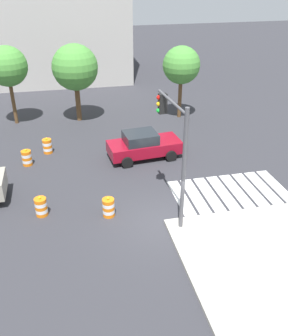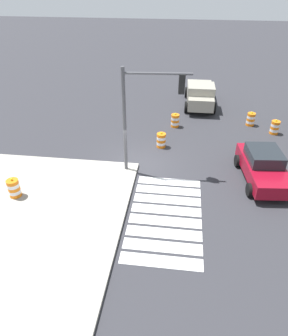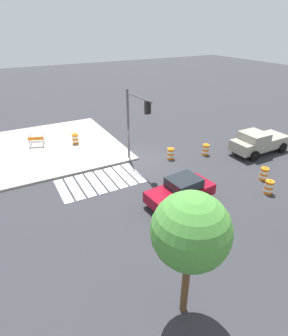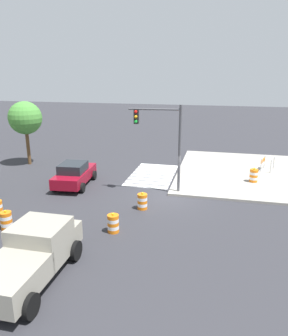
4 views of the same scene
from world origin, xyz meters
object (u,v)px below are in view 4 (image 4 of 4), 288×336
object	(u,v)px
sports_car	(74,174)
traffic_barrel_near_corner	(142,201)
traffic_barrel_median_near	(6,220)
traffic_barrel_on_sidewalk	(254,176)
construction_barricade	(265,163)
traffic_barrel_median_far	(113,223)
pickup_truck	(34,253)
traffic_light_pole	(162,133)
street_tree_streetside_mid	(25,118)

from	to	relation	value
sports_car	traffic_barrel_near_corner	distance (m)	6.20
traffic_barrel_median_near	traffic_barrel_on_sidewalk	size ratio (longest dim) A/B	1.00
traffic_barrel_on_sidewalk	construction_barricade	bearing A→B (deg)	-18.91
traffic_barrel_median_far	traffic_barrel_on_sidewalk	xyz separation A→B (m)	(9.05, -7.26, 0.15)
pickup_truck	traffic_barrel_near_corner	size ratio (longest dim) A/B	5.06
pickup_truck	traffic_light_pole	size ratio (longest dim) A/B	0.94
sports_car	traffic_barrel_median_far	world-z (taller)	sports_car
traffic_barrel_near_corner	traffic_light_pole	world-z (taller)	traffic_light_pole
sports_car	traffic_barrel_on_sidewalk	bearing A→B (deg)	-75.32
street_tree_streetside_mid	sports_car	bearing A→B (deg)	-124.20
traffic_barrel_median_far	traffic_barrel_on_sidewalk	bearing A→B (deg)	-38.73
construction_barricade	street_tree_streetside_mid	size ratio (longest dim) A/B	0.27
pickup_truck	traffic_light_pole	bearing A→B (deg)	-16.97
pickup_truck	traffic_barrel_median_near	size ratio (longest dim) A/B	5.06
traffic_barrel_on_sidewalk	sports_car	bearing A→B (deg)	104.68
traffic_barrel_on_sidewalk	construction_barricade	size ratio (longest dim) A/B	0.72
traffic_barrel_near_corner	traffic_barrel_median_far	world-z (taller)	same
pickup_truck	traffic_light_pole	world-z (taller)	traffic_light_pole
traffic_barrel_median_near	traffic_barrel_median_far	bearing A→B (deg)	-80.27
traffic_barrel_near_corner	traffic_light_pole	distance (m)	4.52
traffic_barrel_near_corner	traffic_barrel_median_far	size ratio (longest dim) A/B	1.00
pickup_truck	street_tree_streetside_mid	distance (m)	17.01
traffic_light_pole	construction_barricade	bearing A→B (deg)	-48.21
traffic_barrel_median_far	traffic_barrel_near_corner	bearing A→B (deg)	-13.43
sports_car	traffic_light_pole	distance (m)	6.77
traffic_light_pole	traffic_barrel_near_corner	bearing A→B (deg)	169.33
sports_car	street_tree_streetside_mid	xyz separation A→B (m)	(4.13, 6.07, 3.08)
traffic_barrel_median_near	traffic_barrel_on_sidewalk	distance (m)	16.01
pickup_truck	traffic_barrel_median_near	distance (m)	4.74
sports_car	traffic_barrel_on_sidewalk	world-z (taller)	sports_car
traffic_barrel_near_corner	traffic_barrel_median_far	bearing A→B (deg)	166.57
traffic_barrel_near_corner	traffic_barrel_median_far	distance (m)	3.13
sports_car	traffic_light_pole	world-z (taller)	traffic_light_pole
traffic_barrel_on_sidewalk	traffic_barrel_median_far	bearing A→B (deg)	141.27
traffic_barrel_median_near	street_tree_streetside_mid	distance (m)	12.74
pickup_truck	traffic_barrel_median_far	distance (m)	4.46
traffic_barrel_median_far	sports_car	bearing A→B (deg)	38.87
traffic_barrel_median_far	traffic_light_pole	distance (m)	6.96
pickup_truck	construction_barricade	bearing A→B (deg)	-31.86
traffic_barrel_median_near	construction_barricade	distance (m)	18.93
traffic_barrel_median_near	construction_barricade	size ratio (longest dim) A/B	0.72
traffic_light_pole	street_tree_streetside_mid	distance (m)	12.78
sports_car	traffic_light_pole	xyz separation A→B (m)	(0.00, -6.03, 3.10)
traffic_barrel_median_far	traffic_light_pole	xyz separation A→B (m)	(5.91, -1.27, 3.46)
traffic_light_pole	traffic_barrel_on_sidewalk	bearing A→B (deg)	-62.30
traffic_barrel_median_far	street_tree_streetside_mid	world-z (taller)	street_tree_streetside_mid
traffic_barrel_near_corner	street_tree_streetside_mid	xyz separation A→B (m)	(6.99, 11.56, 3.45)
traffic_barrel_median_far	traffic_light_pole	size ratio (longest dim) A/B	0.19
traffic_barrel_on_sidewalk	street_tree_streetside_mid	xyz separation A→B (m)	(0.98, 18.09, 3.30)
construction_barricade	pickup_truck	bearing A→B (deg)	148.14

